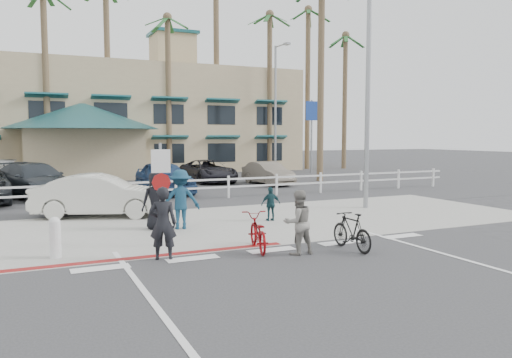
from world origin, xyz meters
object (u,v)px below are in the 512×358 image
bike_red (257,232)px  bike_black (352,231)px  sign_post (161,189)px  car_white_sedan (101,196)px

bike_red → bike_black: bearing=169.9°
sign_post → car_white_sedan: bearing=98.0°
bike_red → car_white_sedan: bearing=-54.3°
sign_post → bike_red: 2.65m
sign_post → car_white_sedan: sign_post is taller
bike_black → car_white_sedan: bearing=-57.9°
bike_red → sign_post: bearing=-22.0°
sign_post → bike_black: sign_post is taller
sign_post → bike_red: size_ratio=1.69×
bike_red → bike_black: (2.10, -0.93, 0.01)m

